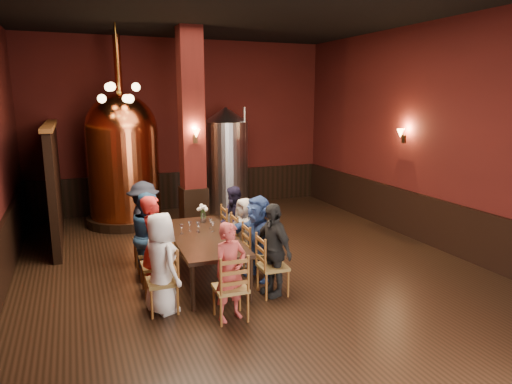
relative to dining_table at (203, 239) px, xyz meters
name	(u,v)px	position (x,y,z in m)	size (l,w,h in m)	color
room	(250,143)	(0.87, 0.09, 1.56)	(10.00, 10.02, 4.50)	black
wainscot_right	(426,220)	(4.83, 0.09, -0.19)	(0.08, 9.90, 1.00)	black
wainscot_back	(185,190)	(0.87, 5.05, -0.19)	(7.90, 0.08, 1.00)	black
column	(192,132)	(0.57, 2.89, 1.56)	(0.58, 0.58, 4.50)	#48120F
partition	(55,184)	(-2.33, 3.29, 0.51)	(0.22, 3.50, 2.40)	black
pendant_cluster	(119,93)	(-0.93, 2.99, 2.41)	(0.90, 0.90, 1.70)	#A57226
sconce_wall	(404,135)	(4.77, 0.89, 1.51)	(0.20, 0.20, 0.36)	black
sconce_column	(195,135)	(0.57, 2.59, 1.51)	(0.20, 0.20, 0.36)	black
dining_table	(203,239)	(0.00, 0.00, 0.00)	(1.08, 2.43, 0.75)	black
chair_0	(162,281)	(-0.88, -0.97, -0.23)	(0.46, 0.46, 0.92)	brown
person_0	(161,263)	(-0.88, -0.97, 0.04)	(0.71, 0.46, 1.46)	white
chair_1	(155,265)	(-0.86, -0.30, -0.23)	(0.46, 0.46, 0.92)	brown
person_1	(154,245)	(-0.86, -0.30, 0.09)	(0.57, 0.37, 1.56)	red
chair_2	(150,252)	(-0.84, 0.36, -0.23)	(0.46, 0.46, 0.92)	brown
person_2	(149,236)	(-0.84, 0.36, 0.05)	(0.72, 0.35, 1.48)	#265281
chair_3	(145,240)	(-0.82, 1.03, -0.23)	(0.46, 0.46, 0.92)	brown
person_3	(144,224)	(-0.82, 1.03, 0.08)	(1.00, 0.57, 1.55)	black
chair_4	(273,266)	(0.82, -1.03, -0.23)	(0.46, 0.46, 0.92)	brown
person_4	(273,249)	(0.82, -1.03, 0.04)	(0.85, 0.36, 1.46)	black
chair_5	(258,252)	(0.84, -0.36, -0.23)	(0.46, 0.46, 0.92)	brown
person_5	(258,238)	(0.84, -0.36, 0.03)	(1.33, 0.42, 1.44)	navy
chair_6	(245,241)	(0.86, 0.30, -0.23)	(0.46, 0.46, 0.92)	brown
person_6	(245,232)	(0.86, 0.30, -0.06)	(0.61, 0.40, 1.26)	#BCB1A6
chair_7	(234,231)	(0.88, 0.97, -0.23)	(0.46, 0.46, 0.92)	brown
person_7	(234,221)	(0.88, 0.97, -0.02)	(0.65, 0.32, 1.33)	black
chair_8	(230,288)	(-0.05, -1.55, -0.23)	(0.46, 0.46, 0.92)	brown
person_8	(230,272)	(-0.05, -1.55, 0.00)	(0.50, 0.33, 1.38)	#B03D3A
copper_kettle	(123,158)	(-0.83, 4.00, 0.91)	(2.04, 2.04, 4.39)	black
steel_vessel	(226,160)	(1.84, 4.32, 0.69)	(1.46, 1.46, 2.76)	#B2B2B7
rose_vase	(203,210)	(0.22, 0.80, 0.29)	(0.20, 0.20, 0.34)	white
wine_glass_0	(198,228)	(-0.03, 0.20, 0.15)	(0.07, 0.07, 0.17)	white
wine_glass_1	(182,229)	(-0.32, 0.21, 0.15)	(0.07, 0.07, 0.17)	white
wine_glass_2	(213,227)	(0.21, 0.15, 0.15)	(0.07, 0.07, 0.17)	white
wine_glass_3	(198,227)	(-0.02, 0.25, 0.15)	(0.07, 0.07, 0.17)	white
wine_glass_4	(190,227)	(-0.15, 0.32, 0.15)	(0.07, 0.07, 0.17)	white
wine_glass_5	(210,224)	(0.23, 0.36, 0.15)	(0.07, 0.07, 0.17)	white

